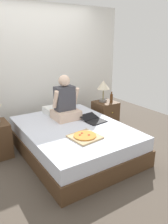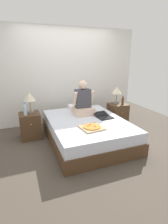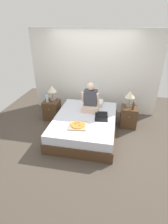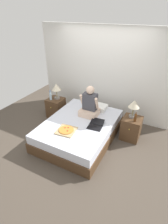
% 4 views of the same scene
% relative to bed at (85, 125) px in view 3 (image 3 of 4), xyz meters
% --- Properties ---
extents(ground_plane, '(5.89, 5.89, 0.00)m').
position_rel_bed_xyz_m(ground_plane, '(0.00, 0.00, -0.23)').
color(ground_plane, '#4C4238').
extents(wall_back, '(3.89, 0.12, 2.50)m').
position_rel_bed_xyz_m(wall_back, '(0.00, 1.41, 1.02)').
color(wall_back, silver).
rests_on(wall_back, ground).
extents(bed, '(1.58, 2.10, 0.47)m').
position_rel_bed_xyz_m(bed, '(0.00, 0.00, 0.00)').
color(bed, '#4C331E').
rests_on(bed, ground).
extents(nightstand_left, '(0.44, 0.47, 0.57)m').
position_rel_bed_xyz_m(nightstand_left, '(-1.12, 0.57, 0.05)').
color(nightstand_left, '#4C331E').
rests_on(nightstand_left, ground).
extents(lamp_on_left_nightstand, '(0.26, 0.26, 0.45)m').
position_rel_bed_xyz_m(lamp_on_left_nightstand, '(-1.08, 0.62, 0.67)').
color(lamp_on_left_nightstand, gray).
rests_on(lamp_on_left_nightstand, nightstand_left).
extents(water_bottle, '(0.07, 0.07, 0.28)m').
position_rel_bed_xyz_m(water_bottle, '(-1.20, 0.48, 0.45)').
color(water_bottle, silver).
rests_on(water_bottle, nightstand_left).
extents(nightstand_right, '(0.44, 0.47, 0.57)m').
position_rel_bed_xyz_m(nightstand_right, '(1.12, 0.57, 0.05)').
color(nightstand_right, '#4C331E').
rests_on(nightstand_right, ground).
extents(lamp_on_right_nightstand, '(0.26, 0.26, 0.45)m').
position_rel_bed_xyz_m(lamp_on_right_nightstand, '(1.09, 0.62, 0.67)').
color(lamp_on_right_nightstand, gray).
rests_on(lamp_on_right_nightstand, nightstand_right).
extents(beer_bottle, '(0.06, 0.06, 0.23)m').
position_rel_bed_xyz_m(beer_bottle, '(1.19, 0.47, 0.43)').
color(beer_bottle, '#512D14').
rests_on(beer_bottle, nightstand_right).
extents(pillow, '(0.52, 0.34, 0.12)m').
position_rel_bed_xyz_m(pillow, '(0.11, 0.77, 0.30)').
color(pillow, white).
rests_on(pillow, bed).
extents(person_seated, '(0.47, 0.40, 0.78)m').
position_rel_bed_xyz_m(person_seated, '(0.07, 0.40, 0.53)').
color(person_seated, beige).
rests_on(person_seated, bed).
extents(laptop, '(0.36, 0.44, 0.07)m').
position_rel_bed_xyz_m(laptop, '(0.42, 0.00, 0.26)').
color(laptop, black).
rests_on(laptop, bed).
extents(pizza_box, '(0.44, 0.44, 0.05)m').
position_rel_bed_xyz_m(pizza_box, '(-0.08, -0.47, 0.26)').
color(pizza_box, tan).
rests_on(pizza_box, bed).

